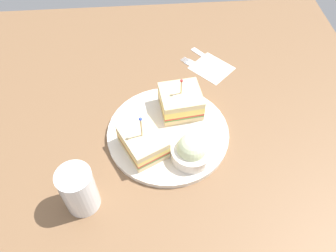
# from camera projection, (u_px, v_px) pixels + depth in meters

# --- Properties ---
(ground_plane) EXTENTS (1.06, 1.06, 0.02)m
(ground_plane) POSITION_uv_depth(u_px,v_px,m) (168.00, 137.00, 0.78)
(ground_plane) COLOR brown
(plate) EXTENTS (0.28, 0.28, 0.01)m
(plate) POSITION_uv_depth(u_px,v_px,m) (168.00, 133.00, 0.76)
(plate) COLOR silver
(plate) RESTS_ON ground_plane
(sandwich_half_front) EXTENTS (0.11, 0.12, 0.11)m
(sandwich_half_front) POSITION_uv_depth(u_px,v_px,m) (143.00, 142.00, 0.71)
(sandwich_half_front) COLOR beige
(sandwich_half_front) RESTS_ON plate
(sandwich_half_back) EXTENTS (0.10, 0.10, 0.10)m
(sandwich_half_back) POSITION_uv_depth(u_px,v_px,m) (181.00, 101.00, 0.78)
(sandwich_half_back) COLOR beige
(sandwich_half_back) RESTS_ON plate
(coleslaw_bowl) EXTENTS (0.09, 0.09, 0.06)m
(coleslaw_bowl) POSITION_uv_depth(u_px,v_px,m) (192.00, 150.00, 0.70)
(coleslaw_bowl) COLOR silver
(coleslaw_bowl) RESTS_ON plate
(drink_glass) EXTENTS (0.07, 0.07, 0.11)m
(drink_glass) POSITION_uv_depth(u_px,v_px,m) (79.00, 191.00, 0.63)
(drink_glass) COLOR beige
(drink_glass) RESTS_ON ground_plane
(napkin) EXTENTS (0.13, 0.13, 0.00)m
(napkin) POSITION_uv_depth(u_px,v_px,m) (212.00, 68.00, 0.91)
(napkin) COLOR beige
(napkin) RESTS_ON ground_plane
(fork) EXTENTS (0.09, 0.09, 0.00)m
(fork) POSITION_uv_depth(u_px,v_px,m) (195.00, 65.00, 0.91)
(fork) COLOR silver
(fork) RESTS_ON ground_plane
(knife) EXTENTS (0.09, 0.11, 0.00)m
(knife) POSITION_uv_depth(u_px,v_px,m) (207.00, 58.00, 0.93)
(knife) COLOR silver
(knife) RESTS_ON ground_plane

